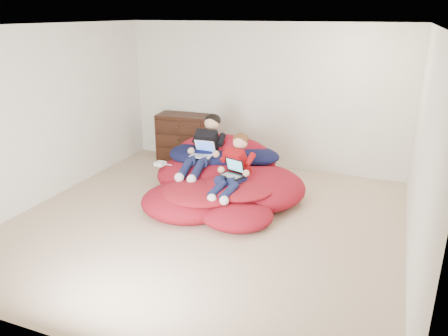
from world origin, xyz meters
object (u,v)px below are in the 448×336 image
(beanbag_pile, at_px, (222,180))
(younger_boy, at_px, (234,165))
(laptop_black, at_px, (233,171))
(older_boy, at_px, (205,145))
(laptop_white, at_px, (203,152))
(dresser, at_px, (184,137))

(beanbag_pile, height_order, younger_boy, younger_boy)
(beanbag_pile, bearing_deg, laptop_black, -49.84)
(older_boy, xyz_separation_m, laptop_black, (0.67, -0.55, -0.15))
(beanbag_pile, bearing_deg, laptop_white, 164.08)
(dresser, height_order, laptop_black, dresser)
(older_boy, distance_m, laptop_black, 0.88)
(dresser, distance_m, beanbag_pile, 1.88)
(younger_boy, relative_size, laptop_black, 2.89)
(older_boy, xyz_separation_m, laptop_white, (-0.00, -0.08, -0.08))
(beanbag_pile, xyz_separation_m, laptop_white, (-0.36, 0.10, 0.37))
(dresser, bearing_deg, older_boy, -50.90)
(younger_boy, distance_m, laptop_white, 0.78)
(beanbag_pile, bearing_deg, older_boy, 152.87)
(younger_boy, xyz_separation_m, laptop_white, (-0.67, 0.41, -0.00))
(younger_boy, bearing_deg, beanbag_pile, 135.23)
(older_boy, height_order, laptop_white, older_boy)
(younger_boy, relative_size, laptop_white, 3.12)
(beanbag_pile, relative_size, older_boy, 1.99)
(laptop_white, distance_m, laptop_black, 0.82)
(younger_boy, distance_m, laptop_black, 0.09)
(beanbag_pile, bearing_deg, dresser, 134.06)
(beanbag_pile, relative_size, laptop_white, 7.17)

